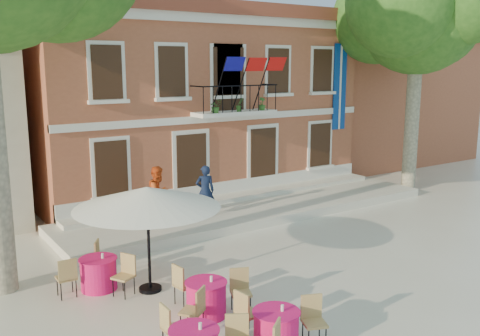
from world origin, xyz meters
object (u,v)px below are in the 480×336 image
pedestrian_navy (205,191)px  cafe_table_3 (98,272)px  plane_tree_east (419,13)px  cafe_table_0 (206,297)px  pedestrian_orange (159,194)px  cafe_table_1 (276,328)px  patio_umbrella (147,198)px

pedestrian_navy → cafe_table_3: 5.68m
plane_tree_east → cafe_table_0: 15.53m
pedestrian_orange → pedestrian_navy: bearing=-39.2°
cafe_table_0 → cafe_table_3: 2.97m
cafe_table_3 → pedestrian_orange: bearing=46.5°
cafe_table_0 → cafe_table_1: 1.94m
cafe_table_1 → pedestrian_navy: bearing=68.9°
plane_tree_east → cafe_table_1: size_ratio=5.29×
patio_umbrella → pedestrian_orange: (2.21, 4.10, -1.05)m
pedestrian_navy → cafe_table_0: pedestrian_navy is taller
pedestrian_orange → cafe_table_0: bearing=-135.0°
plane_tree_east → pedestrian_navy: plane_tree_east is taller
plane_tree_east → cafe_table_0: bearing=-158.2°
plane_tree_east → cafe_table_3: (-14.37, -2.57, -6.82)m
pedestrian_navy → pedestrian_orange: pedestrian_orange is taller
pedestrian_orange → cafe_table_3: size_ratio=0.96×
plane_tree_east → cafe_table_3: bearing=-169.9°
plane_tree_east → pedestrian_orange: plane_tree_east is taller
plane_tree_east → pedestrian_navy: 11.42m
pedestrian_navy → cafe_table_0: (-3.31, -5.68, -0.73)m
pedestrian_orange → cafe_table_1: (-1.39, -7.88, -0.77)m
pedestrian_orange → cafe_table_3: pedestrian_orange is taller
plane_tree_east → cafe_table_1: 15.96m
plane_tree_east → patio_umbrella: bearing=-166.1°
pedestrian_navy → cafe_table_1: bearing=89.7°
pedestrian_orange → cafe_table_1: bearing=-128.5°
pedestrian_navy → pedestrian_orange: 1.57m
pedestrian_navy → cafe_table_1: size_ratio=0.92×
cafe_table_0 → cafe_table_1: bearing=-78.5°
cafe_table_0 → cafe_table_3: size_ratio=0.99×
plane_tree_east → pedestrian_orange: size_ratio=5.46×
plane_tree_east → cafe_table_1: plane_tree_east is taller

